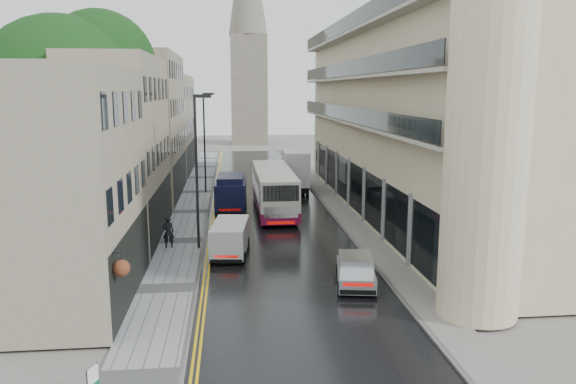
{
  "coord_description": "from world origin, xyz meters",
  "views": [
    {
      "loc": [
        -2.86,
        -14.21,
        9.15
      ],
      "look_at": [
        0.49,
        18.0,
        3.21
      ],
      "focal_mm": 35.0,
      "sensor_mm": 36.0,
      "label": 1
    }
  ],
  "objects": [
    {
      "name": "cream_bus",
      "position": [
        -0.83,
        24.21,
        1.62
      ],
      "size": [
        2.71,
        11.72,
        3.19
      ],
      "primitive_type": null,
      "rotation": [
        0.0,
        0.0,
        0.0
      ],
      "color": "silver",
      "rests_on": "road"
    },
    {
      "name": "tree_far",
      "position": [
        -12.2,
        33.0,
        6.23
      ],
      "size": [
        9.24,
        9.24,
        12.46
      ],
      "primitive_type": null,
      "color": "black",
      "rests_on": "ground"
    },
    {
      "name": "lamp_post_far",
      "position": [
        -5.08,
        35.68,
        4.47
      ],
      "size": [
        1.0,
        0.41,
        8.7
      ],
      "primitive_type": null,
      "rotation": [
        0.0,
        0.0,
        0.2
      ],
      "color": "black",
      "rests_on": "left_sidewalk"
    },
    {
      "name": "white_lorry",
      "position": [
        1.92,
        34.27,
        1.91
      ],
      "size": [
        2.43,
        7.28,
        3.78
      ],
      "primitive_type": null,
      "rotation": [
        0.0,
        0.0,
        -0.04
      ],
      "color": "silver",
      "rests_on": "road"
    },
    {
      "name": "church_spire",
      "position": [
        0.5,
        82.0,
        20.0
      ],
      "size": [
        6.4,
        6.4,
        40.0
      ],
      "primitive_type": null,
      "color": "gray",
      "rests_on": "ground"
    },
    {
      "name": "right_sidewalk",
      "position": [
        5.4,
        27.5,
        0.06
      ],
      "size": [
        1.8,
        85.0,
        0.12
      ],
      "primitive_type": "cube",
      "color": "slate",
      "rests_on": "ground"
    },
    {
      "name": "lamp_post_near",
      "position": [
        -4.76,
        17.46,
        4.48
      ],
      "size": [
        1.0,
        0.4,
        8.72
      ],
      "primitive_type": null,
      "rotation": [
        0.0,
        0.0,
        -0.19
      ],
      "color": "black",
      "rests_on": "left_sidewalk"
    },
    {
      "name": "road",
      "position": [
        0.0,
        27.5,
        0.01
      ],
      "size": [
        9.0,
        85.0,
        0.02
      ],
      "primitive_type": "cube",
      "color": "black",
      "rests_on": "ground"
    },
    {
      "name": "old_shop_row",
      "position": [
        -9.45,
        30.0,
        6.0
      ],
      "size": [
        4.5,
        56.0,
        12.0
      ],
      "primitive_type": null,
      "color": "gray",
      "rests_on": "ground"
    },
    {
      "name": "navy_van",
      "position": [
        -3.94,
        26.31,
        1.44
      ],
      "size": [
        2.47,
        5.66,
        2.84
      ],
      "primitive_type": null,
      "rotation": [
        0.0,
        0.0,
        -0.05
      ],
      "color": "black",
      "rests_on": "road"
    },
    {
      "name": "left_sidewalk",
      "position": [
        -5.85,
        27.5,
        0.06
      ],
      "size": [
        2.7,
        85.0,
        0.12
      ],
      "primitive_type": "cube",
      "color": "gray",
      "rests_on": "ground"
    },
    {
      "name": "silver_hatchback",
      "position": [
        1.96,
        9.53,
        0.74
      ],
      "size": [
        2.28,
        4.07,
        1.44
      ],
      "primitive_type": null,
      "rotation": [
        0.0,
        0.0,
        -0.16
      ],
      "color": "silver",
      "rests_on": "road"
    },
    {
      "name": "pedestrian",
      "position": [
        -6.49,
        17.7,
        1.05
      ],
      "size": [
        0.73,
        0.53,
        1.85
      ],
      "primitive_type": "imported",
      "rotation": [
        0.0,
        0.0,
        3.28
      ],
      "color": "black",
      "rests_on": "left_sidewalk"
    },
    {
      "name": "white_van",
      "position": [
        -3.93,
        14.85,
        0.98
      ],
      "size": [
        2.27,
        4.4,
        1.91
      ],
      "primitive_type": null,
      "rotation": [
        0.0,
        0.0,
        -0.11
      ],
      "color": "silver",
      "rests_on": "road"
    },
    {
      "name": "modern_block",
      "position": [
        10.3,
        26.0,
        7.0
      ],
      "size": [
        8.0,
        40.0,
        14.0
      ],
      "primitive_type": null,
      "color": "beige",
      "rests_on": "ground"
    },
    {
      "name": "tree_near",
      "position": [
        -12.5,
        20.0,
        6.95
      ],
      "size": [
        10.56,
        10.56,
        13.89
      ],
      "primitive_type": null,
      "color": "black",
      "rests_on": "ground"
    },
    {
      "name": "estate_sign",
      "position": [
        -7.05,
        1.69,
        0.57
      ],
      "size": [
        0.26,
        0.54,
        0.91
      ],
      "primitive_type": null,
      "rotation": [
        0.0,
        0.0,
        -0.35
      ],
      "color": "silver",
      "rests_on": "left_sidewalk"
    }
  ]
}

